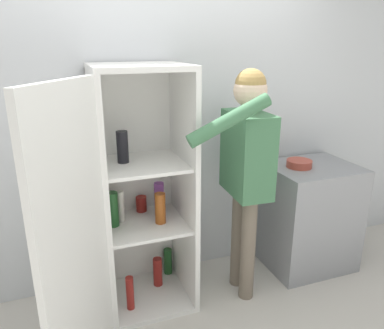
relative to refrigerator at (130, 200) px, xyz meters
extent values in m
cube|color=silver|center=(0.32, 0.41, 0.42)|extent=(7.00, 0.06, 2.55)
cube|color=white|center=(0.12, 0.07, -0.83)|extent=(0.61, 0.58, 0.04)
cube|color=white|center=(0.12, 0.07, 0.86)|extent=(0.61, 0.58, 0.04)
cube|color=white|center=(0.12, 0.35, 0.01)|extent=(0.61, 0.03, 1.66)
cube|color=white|center=(-0.17, 0.07, 0.01)|extent=(0.04, 0.58, 1.66)
cube|color=white|center=(0.41, 0.07, 0.01)|extent=(0.04, 0.58, 1.66)
cube|color=white|center=(0.12, 0.07, -0.23)|extent=(0.54, 0.51, 0.02)
cube|color=white|center=(0.12, 0.07, 0.22)|extent=(0.54, 0.51, 0.02)
cube|color=white|center=(-0.38, -0.46, 0.01)|extent=(0.39, 0.53, 1.66)
cylinder|color=maroon|center=(0.13, 0.27, -0.16)|extent=(0.08, 0.08, 0.12)
cylinder|color=#1E5123|center=(0.33, 0.27, -0.71)|extent=(0.07, 0.07, 0.22)
cylinder|color=maroon|center=(-0.04, -0.05, -0.69)|extent=(0.06, 0.06, 0.26)
cylinder|color=beige|center=(-0.04, 0.15, -0.10)|extent=(0.05, 0.05, 0.23)
cylinder|color=black|center=(-0.01, 0.12, 0.34)|extent=(0.08, 0.08, 0.22)
cylinder|color=#9E4C19|center=(0.22, 0.03, -0.11)|extent=(0.08, 0.08, 0.22)
cylinder|color=#723884|center=(0.24, 0.15, -0.09)|extent=(0.07, 0.07, 0.25)
cylinder|color=maroon|center=(0.21, 0.15, -0.70)|extent=(0.07, 0.07, 0.23)
cylinder|color=#1E5123|center=(-0.10, 0.10, -0.09)|extent=(0.08, 0.08, 0.25)
cylinder|color=#726656|center=(0.82, -0.17, -0.44)|extent=(0.11, 0.11, 0.82)
cylinder|color=#726656|center=(0.83, 0.00, -0.44)|extent=(0.11, 0.11, 0.82)
cube|color=#3F724C|center=(0.82, -0.08, 0.26)|extent=(0.26, 0.44, 0.58)
sphere|color=beige|center=(0.82, -0.08, 0.70)|extent=(0.23, 0.23, 0.23)
sphere|color=#AD894C|center=(0.82, -0.08, 0.74)|extent=(0.21, 0.21, 0.21)
cylinder|color=#3F724C|center=(0.56, -0.31, 0.56)|extent=(0.54, 0.12, 0.31)
cylinder|color=#3F724C|center=(0.84, 0.16, 0.23)|extent=(0.09, 0.09, 0.55)
cube|color=gray|center=(1.52, 0.07, -0.40)|extent=(0.71, 0.59, 0.90)
cylinder|color=#B24738|center=(1.39, 0.08, 0.08)|extent=(0.20, 0.20, 0.06)
camera|label=1|loc=(-0.40, -2.30, 1.01)|focal=35.00mm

